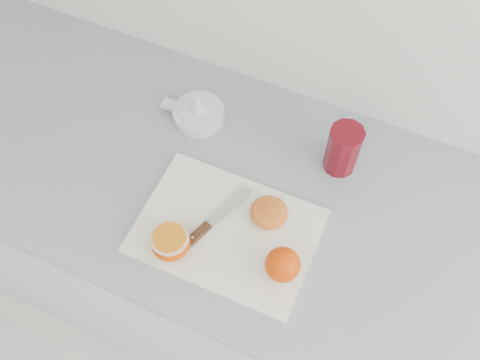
{
  "coord_description": "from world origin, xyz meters",
  "views": [
    {
      "loc": [
        0.3,
        1.16,
        1.9
      ],
      "look_at": [
        0.06,
        1.67,
        0.96
      ],
      "focal_mm": 40.0,
      "sensor_mm": 36.0,
      "label": 1
    }
  ],
  "objects_px": {
    "counter": "(259,271)",
    "half_orange": "(171,242)",
    "cutting_board": "(227,231)",
    "citrus_juicer": "(198,112)",
    "red_tumbler": "(343,150)"
  },
  "relations": [
    {
      "from": "counter",
      "to": "cutting_board",
      "type": "xyz_separation_m",
      "value": [
        -0.04,
        -0.11,
        0.45
      ]
    },
    {
      "from": "cutting_board",
      "to": "citrus_juicer",
      "type": "bearing_deg",
      "value": 127.69
    },
    {
      "from": "cutting_board",
      "to": "citrus_juicer",
      "type": "height_order",
      "value": "citrus_juicer"
    },
    {
      "from": "half_orange",
      "to": "red_tumbler",
      "type": "height_order",
      "value": "red_tumbler"
    },
    {
      "from": "citrus_juicer",
      "to": "half_orange",
      "type": "bearing_deg",
      "value": -72.29
    },
    {
      "from": "counter",
      "to": "half_orange",
      "type": "bearing_deg",
      "value": -121.94
    },
    {
      "from": "counter",
      "to": "cutting_board",
      "type": "height_order",
      "value": "cutting_board"
    },
    {
      "from": "half_orange",
      "to": "citrus_juicer",
      "type": "height_order",
      "value": "citrus_juicer"
    },
    {
      "from": "citrus_juicer",
      "to": "red_tumbler",
      "type": "xyz_separation_m",
      "value": [
        0.35,
        0.01,
        0.03
      ]
    },
    {
      "from": "counter",
      "to": "half_orange",
      "type": "distance_m",
      "value": 0.53
    },
    {
      "from": "cutting_board",
      "to": "half_orange",
      "type": "xyz_separation_m",
      "value": [
        -0.08,
        -0.08,
        0.03
      ]
    },
    {
      "from": "citrus_juicer",
      "to": "red_tumbler",
      "type": "relative_size",
      "value": 1.25
    },
    {
      "from": "cutting_board",
      "to": "citrus_juicer",
      "type": "xyz_separation_m",
      "value": [
        -0.19,
        0.24,
        0.02
      ]
    },
    {
      "from": "counter",
      "to": "citrus_juicer",
      "type": "distance_m",
      "value": 0.53
    },
    {
      "from": "cutting_board",
      "to": "citrus_juicer",
      "type": "distance_m",
      "value": 0.31
    }
  ]
}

